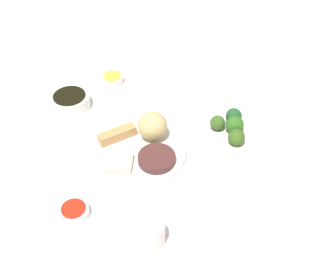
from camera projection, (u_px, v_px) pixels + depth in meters
tabletop at (143, 144)px, 1.18m from camera, size 2.20×2.20×0.02m
main_plate at (137, 152)px, 1.13m from camera, size 0.26×0.26×0.02m
rice_scoop at (152, 125)px, 1.14m from camera, size 0.08×0.08×0.08m
spring_roll at (117, 135)px, 1.15m from camera, size 0.07×0.10×0.03m
crab_rangoon_wonton at (119, 163)px, 1.08m from camera, size 0.07×0.08×0.01m
stir_fry_heap at (157, 159)px, 1.09m from camera, size 0.10×0.10×0.02m
broccoli_plate at (234, 132)px, 1.19m from camera, size 0.22×0.22×0.01m
broccoli_floret_0 at (235, 125)px, 1.16m from camera, size 0.05×0.05×0.05m
broccoli_floret_1 at (236, 137)px, 1.13m from camera, size 0.04×0.04×0.04m
broccoli_floret_2 at (234, 116)px, 1.19m from camera, size 0.04×0.04×0.04m
broccoli_floret_4 at (218, 123)px, 1.18m from camera, size 0.04×0.04×0.04m
soy_sauce_bowl at (70, 102)px, 1.27m from camera, size 0.11×0.11×0.04m
soy_sauce_bowl_liquid at (69, 96)px, 1.26m from camera, size 0.09×0.09×0.00m
sauce_ramekin_hot_mustard at (113, 79)px, 1.37m from camera, size 0.07×0.07×0.02m
sauce_ramekin_hot_mustard_liquid at (112, 76)px, 1.36m from camera, size 0.06×0.06×0.00m
sauce_ramekin_sweet_and_sour at (74, 212)px, 0.98m from camera, size 0.07×0.07×0.02m
sauce_ramekin_sweet_and_sour_liquid at (73, 208)px, 0.97m from camera, size 0.06×0.06×0.00m
teacup at (150, 233)px, 0.92m from camera, size 0.06×0.06×0.06m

